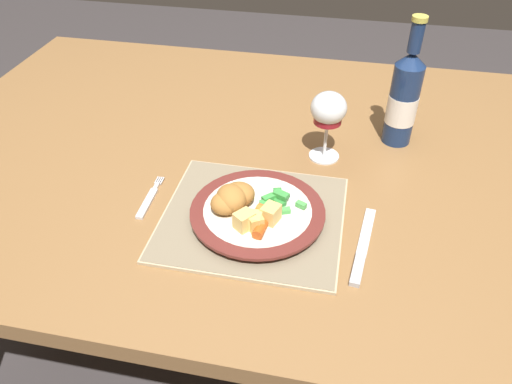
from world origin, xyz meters
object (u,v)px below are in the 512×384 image
Objects in this scene: dinner_plate at (258,213)px; wine_glass at (328,112)px; table_knife at (362,251)px; fork at (149,200)px; bottle at (404,98)px; dining_table at (257,179)px.

dinner_plate is 0.27m from wine_glass.
fork is at bearing 171.87° from table_knife.
wine_glass is (0.31, 0.22, 0.11)m from fork.
bottle reaches higher than fork.
wine_glass is at bearing 108.24° from table_knife.
wine_glass is at bearing 4.33° from dining_table.
dining_table is 0.28m from fork.
bottle reaches higher than wine_glass.
bottle reaches higher than table_knife.
dinner_plate is at bearing -78.00° from dining_table.
bottle is at bearing 34.10° from fork.
dinner_plate is 1.25× the size of table_knife.
bottle is at bearing 52.51° from dinner_plate.
fork is at bearing -145.25° from wine_glass.
dinner_plate is at bearing -3.11° from fork.
table_knife is (0.40, -0.06, 0.00)m from fork.
dining_table is 10.07× the size of wine_glass.
dinner_plate is at bearing -127.49° from bottle.
fork is 0.84× the size of wine_glass.
table_knife is at bearing -48.21° from dining_table.
table_knife is 0.39m from bottle.
table_knife is 1.29× the size of wine_glass.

